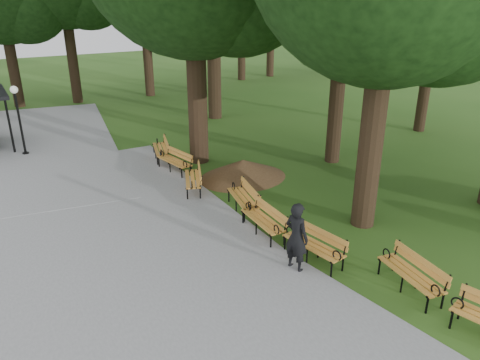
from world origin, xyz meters
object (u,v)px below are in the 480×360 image
bench_2 (313,246)px  bench_5 (193,179)px  bench_4 (243,198)px  bench_6 (174,161)px  dirt_mound (243,169)px  person (297,237)px  bench_3 (263,221)px  lamp_post (17,106)px  bench_1 (410,274)px  bench_7 (160,149)px

bench_2 → bench_5: size_ratio=1.00×
bench_2 → bench_4: bearing=172.2°
bench_6 → bench_2: bearing=-6.4°
dirt_mound → person: bearing=-110.4°
bench_3 → lamp_post: bearing=-153.1°
lamp_post → bench_4: bearing=-62.7°
bench_3 → bench_6: 6.07m
bench_3 → bench_5: 4.01m
bench_1 → bench_3: size_ratio=1.00×
bench_6 → bench_5: bearing=-15.2°
bench_2 → bench_3: same height
bench_2 → bench_7: 9.69m
bench_7 → lamp_post: bearing=-110.5°
bench_3 → bench_7: bearing=-176.2°
dirt_mound → bench_6: size_ratio=1.53×
lamp_post → bench_7: size_ratio=1.59×
dirt_mound → bench_1: bench_1 is taller
bench_5 → bench_7: (0.37, 3.81, 0.00)m
bench_4 → bench_2: bearing=13.1°
bench_1 → person: bearing=-131.3°
bench_2 → bench_4: same height
bench_3 → bench_6: size_ratio=1.00×
person → bench_1: person is taller
bench_2 → person: bearing=-90.0°
dirt_mound → bench_7: bench_7 is taller
bench_2 → bench_5: same height
bench_5 → dirt_mound: bearing=117.3°
bench_2 → bench_7: same height
person → bench_5: bearing=-13.7°
dirt_mound → bench_4: bench_4 is taller
bench_1 → bench_2: same height
lamp_post → bench_5: bearing=-59.2°
bench_3 → bench_5: (-0.28, 4.00, 0.00)m
bench_2 → bench_6: (-0.35, 7.95, 0.00)m
bench_3 → bench_4: bearing=172.8°
bench_3 → bench_6: (-0.05, 6.07, 0.00)m
bench_2 → bench_6: same height
bench_6 → person: bearing=-11.0°
bench_2 → bench_7: size_ratio=1.00×
bench_1 → bench_6: bearing=-161.9°
bench_6 → bench_4: bearing=-3.9°
dirt_mound → bench_1: 8.24m
dirt_mound → bench_7: size_ratio=1.53×
person → bench_6: size_ratio=0.97×
bench_4 → bench_6: bearing=-161.2°
person → dirt_mound: bearing=-33.5°
bench_1 → bench_4: same height
person → bench_3: bearing=-23.2°
bench_2 → bench_4: 3.52m
bench_1 → bench_5: 8.26m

